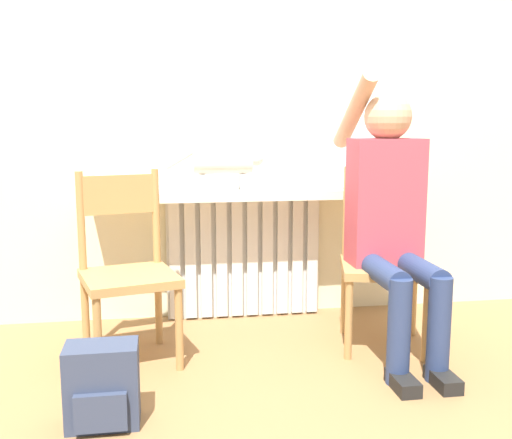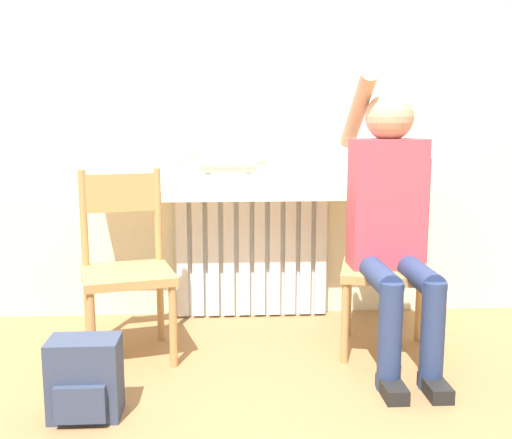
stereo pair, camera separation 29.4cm
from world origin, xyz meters
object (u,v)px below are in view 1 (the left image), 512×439
chair_left (127,267)px  backpack (102,386)px  person (392,212)px  cat (225,163)px  chair_right (383,258)px

chair_left → backpack: chair_left is taller
chair_left → person: 1.27m
person → cat: 0.92m
person → backpack: 1.50m
chair_left → backpack: 0.70m
chair_left → person: bearing=-19.9°
chair_left → cat: bearing=24.6°
chair_right → backpack: chair_right is taller
chair_right → backpack: (-1.31, -0.63, -0.29)m
chair_left → cat: 0.79m
chair_right → cat: bearing=165.1°
person → chair_left: bearing=175.0°
cat → backpack: 1.40m
person → cat: bearing=144.4°
person → cat: person is taller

